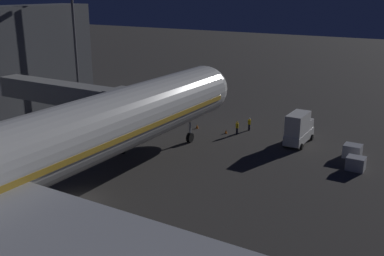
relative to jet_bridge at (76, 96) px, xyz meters
name	(u,v)px	position (x,y,z in m)	size (l,w,h in m)	color
ground_plane	(77,202)	(-11.38, 11.87, -6.02)	(320.00, 320.00, 0.00)	#383533
jet_bridge	(76,96)	(0.00, 0.00, 0.00)	(21.09, 3.40, 7.56)	#9E9E99
apron_floodlight_mast	(75,37)	(14.12, -14.45, 5.00)	(2.90, 0.50, 19.13)	#59595E
cargo_truck_aft	(299,128)	(-22.99, -13.83, -4.06)	(2.36, 5.88, 3.95)	silver
baggage_container_near_belt	(352,151)	(-29.76, -12.32, -5.27)	(1.89, 1.71, 1.50)	#B7BABF
baggage_container_mid_row	(356,163)	(-30.87, -8.74, -5.31)	(1.84, 1.55, 1.42)	#B7BABF
ground_crew_near_nose_gear	(237,127)	(-14.99, -13.29, -5.03)	(0.40, 0.40, 1.80)	black
ground_crew_by_belt_loader	(249,123)	(-15.60, -15.78, -5.06)	(0.40, 0.40, 1.75)	black
traffic_cone_nose_port	(226,131)	(-13.58, -12.93, -5.74)	(0.36, 0.36, 0.55)	orange
traffic_cone_nose_starboard	(197,126)	(-9.18, -12.93, -5.74)	(0.36, 0.36, 0.55)	orange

